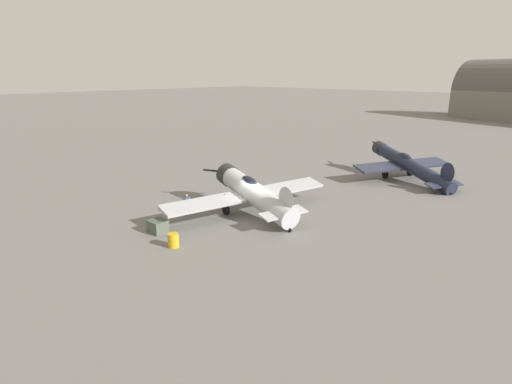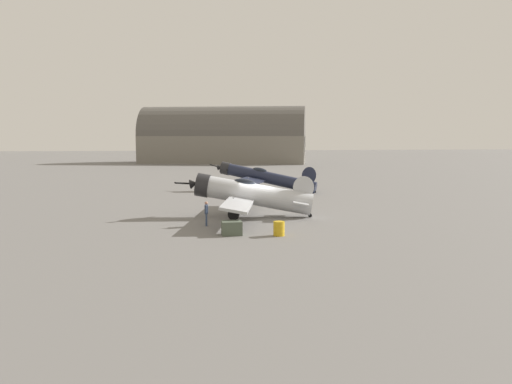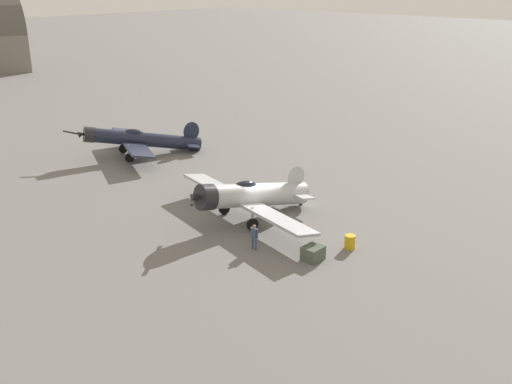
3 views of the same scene
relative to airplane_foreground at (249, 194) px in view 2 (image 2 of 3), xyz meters
name	(u,v)px [view 2 (image 2 of 3)]	position (x,y,z in m)	size (l,w,h in m)	color
ground_plane	(256,217)	(0.11, 0.49, -1.64)	(400.00, 400.00, 0.00)	slate
airplane_foreground	(249,194)	(0.00, 0.00, 0.00)	(13.47, 9.98, 3.17)	#B7BABF
airplane_mid_apron	(264,177)	(-17.30, 4.21, -0.12)	(10.06, 10.93, 3.23)	#1E2338
ground_crew_mechanic	(206,211)	(3.40, -3.30, -0.68)	(0.62, 0.25, 1.59)	#384766
equipment_crate	(232,228)	(6.80, -2.04, -1.24)	(1.00, 1.17, 0.81)	#4C5647
fuel_drum	(279,229)	(7.53, 0.64, -1.22)	(0.69, 0.69, 0.85)	gold
distant_hangar	(224,140)	(-81.56, 6.26, 3.48)	(22.91, 38.99, 13.39)	slate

